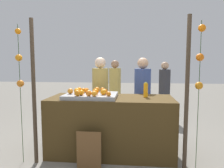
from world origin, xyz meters
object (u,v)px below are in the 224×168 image
(vendor_left, at_px, (100,100))
(vendor_right, at_px, (142,101))
(stall_counter, at_px, (111,125))
(chalkboard_sign, at_px, (89,151))
(juice_bottle, at_px, (146,90))
(orange_0, at_px, (79,90))
(orange_1, at_px, (87,90))

(vendor_left, distance_m, vendor_right, 0.82)
(stall_counter, height_order, chalkboard_sign, stall_counter)
(vendor_left, bearing_deg, chalkboard_sign, -88.11)
(juice_bottle, bearing_deg, orange_0, 176.40)
(orange_0, bearing_deg, juice_bottle, -3.60)
(juice_bottle, xyz_separation_m, vendor_right, (-0.02, 0.70, -0.31))
(juice_bottle, xyz_separation_m, vendor_left, (-0.84, 0.66, -0.30))
(vendor_left, bearing_deg, orange_0, -114.33)
(orange_1, xyz_separation_m, chalkboard_sign, (0.18, -0.67, -0.76))
(stall_counter, bearing_deg, chalkboard_sign, -113.77)
(orange_1, distance_m, vendor_right, 1.20)
(stall_counter, relative_size, orange_1, 26.69)
(chalkboard_sign, height_order, vendor_left, vendor_left)
(vendor_right, bearing_deg, orange_0, -149.88)
(orange_0, xyz_separation_m, orange_1, (0.13, -0.03, -0.00))
(chalkboard_sign, relative_size, vendor_right, 0.35)
(vendor_right, bearing_deg, juice_bottle, -88.08)
(vendor_left, bearing_deg, juice_bottle, -38.08)
(chalkboard_sign, relative_size, vendor_left, 0.35)
(stall_counter, relative_size, chalkboard_sign, 3.62)
(stall_counter, xyz_separation_m, vendor_left, (-0.29, 0.73, 0.27))
(juice_bottle, relative_size, vendor_right, 0.15)
(juice_bottle, relative_size, vendor_left, 0.15)
(orange_0, distance_m, juice_bottle, 1.11)
(orange_1, relative_size, vendor_right, 0.05)
(chalkboard_sign, xyz_separation_m, vendor_right, (0.78, 1.33, 0.47))
(stall_counter, distance_m, chalkboard_sign, 0.64)
(orange_1, bearing_deg, vendor_right, 34.75)
(orange_1, bearing_deg, juice_bottle, -2.29)
(juice_bottle, relative_size, chalkboard_sign, 0.44)
(orange_0, height_order, vendor_right, vendor_right)
(stall_counter, xyz_separation_m, juice_bottle, (0.55, 0.07, 0.58))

